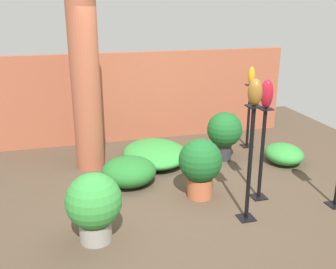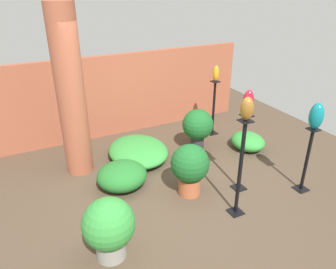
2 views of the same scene
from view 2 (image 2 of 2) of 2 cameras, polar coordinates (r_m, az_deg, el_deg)
The scene contains 17 objects.
ground_plane at distance 5.25m, azimuth 1.12°, elevation -9.96°, with size 8.00×8.00×0.00m, color #4C3D2D.
brick_wall_back at distance 6.93m, azimuth -8.46°, elevation 6.84°, with size 5.60×0.12×1.69m, color #9E5138.
brick_pillar at distance 5.43m, azimuth -16.57°, elevation 6.68°, with size 0.45×0.45×2.77m, color #9E5138.
pedestal_amber at distance 6.94m, azimuth 7.93°, elevation 4.18°, with size 0.20×0.20×1.17m.
pedestal_teal at distance 5.47m, azimuth 22.93°, elevation -4.61°, with size 0.20×0.20×1.07m.
pedestal_bronze at distance 4.57m, azimuth 12.38°, elevation -6.56°, with size 0.20×0.20×1.45m.
pedestal_ruby at distance 5.14m, azimuth 12.77°, elevation -3.76°, with size 0.20×0.20×1.27m.
art_vase_amber at distance 6.69m, azimuth 8.34°, elevation 10.50°, with size 0.12×0.13×0.32m, color orange.
art_vase_teal at distance 5.15m, azimuth 24.42°, elevation 2.93°, with size 0.20×0.21×0.40m, color #0F727A.
art_vase_bronze at distance 4.15m, azimuth 13.59°, elevation 4.37°, with size 0.16×0.17×0.31m, color brown.
art_vase_ruby at distance 4.78m, azimuth 13.79°, elevation 5.40°, with size 0.16×0.16×0.38m, color maroon.
potted_plant_mid_right at distance 6.24m, azimuth 5.20°, elevation 1.46°, with size 0.59×0.59×0.83m.
potted_plant_walkway_edge at distance 4.01m, azimuth -10.26°, elevation -15.47°, with size 0.63×0.63×0.81m.
potted_plant_near_pillar at distance 4.98m, azimuth 3.83°, elevation -5.60°, with size 0.59×0.59×0.83m.
foliage_bed_east at distance 6.59m, azimuth 13.72°, elevation -1.15°, with size 0.61×0.71×0.32m, color #338C38.
foliage_bed_west at distance 6.09m, azimuth -5.21°, elevation -2.85°, with size 1.07×1.28×0.31m, color #338C38.
foliage_bed_center at distance 5.31m, azimuth -8.01°, elevation -7.10°, with size 0.80×0.76×0.41m, color #236B28.
Camera 2 is at (-1.99, -3.76, 3.08)m, focal length 35.00 mm.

